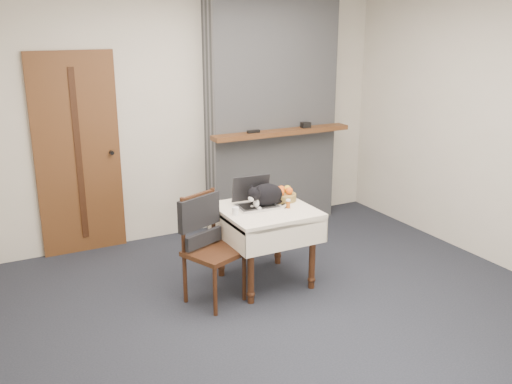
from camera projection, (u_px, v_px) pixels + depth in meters
The scene contains 12 objects.
ground at pixel (284, 305), 4.73m from camera, with size 4.50×4.50×0.00m, color black.
room_shell at pixel (258, 85), 4.61m from camera, with size 4.52×4.01×2.61m.
door at pixel (78, 155), 5.58m from camera, with size 0.82×0.10×2.00m.
chimney at pixel (272, 111), 6.31m from camera, with size 1.62×0.48×2.60m.
side_table at pixel (266, 220), 4.99m from camera, with size 0.78×0.78×0.70m.
laptop at pixel (254, 199), 5.00m from camera, with size 0.37×0.32×0.26m.
cat at pixel (266, 195), 4.98m from camera, with size 0.49×0.31×0.23m.
cream_jar at pixel (235, 211), 4.78m from camera, with size 0.06×0.06×0.07m, color white.
pill_bottle at pixel (288, 204), 4.95m from camera, with size 0.04×0.04×0.08m.
fruit_basket at pixel (284, 195), 5.16m from camera, with size 0.22×0.22×0.13m.
desk_clutter at pixel (286, 203), 5.08m from camera, with size 0.13×0.01×0.01m, color black.
chair at pixel (206, 233), 4.69m from camera, with size 0.53×0.53×0.92m.
Camera 1 is at (-2.17, -3.66, 2.28)m, focal length 40.00 mm.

